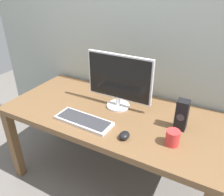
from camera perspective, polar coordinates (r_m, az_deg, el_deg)
The scene contains 7 objects.
ground_plane at distance 2.21m, azimuth -0.05°, elevation -19.56°, with size 6.00×6.00×0.00m, color slate.
desk at distance 1.78m, azimuth -0.06°, elevation -5.76°, with size 1.65×0.78×0.72m.
monitor at distance 1.71m, azimuth 1.77°, elevation 4.45°, with size 0.52×0.18×0.42m.
keyboard_primary at distance 1.63m, azimuth -7.12°, elevation -5.63°, with size 0.43×0.17×0.02m.
mouse at distance 1.47m, azimuth 3.12°, elevation -9.36°, with size 0.07×0.08×0.04m, color black.
speaker_right at distance 1.57m, azimuth 17.10°, elevation -4.09°, with size 0.08×0.08×0.21m.
coffee_mug at distance 1.45m, azimuth 14.96°, elevation -9.60°, with size 0.09×0.09×0.10m, color red.
Camera 1 is at (0.70, -1.30, 1.65)m, focal length 36.41 mm.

